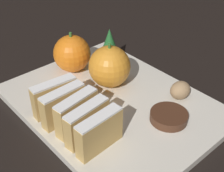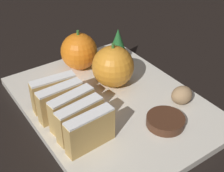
% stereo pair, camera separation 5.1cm
% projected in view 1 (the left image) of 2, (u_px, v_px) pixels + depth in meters
% --- Properties ---
extents(ground_plane, '(6.00, 6.00, 0.00)m').
position_uv_depth(ground_plane, '(112.00, 106.00, 0.53)').
color(ground_plane, black).
extents(serving_platter, '(0.27, 0.35, 0.01)m').
position_uv_depth(serving_platter, '(112.00, 103.00, 0.53)').
color(serving_platter, silver).
rests_on(serving_platter, ground_plane).
extents(stollen_slice_front, '(0.07, 0.02, 0.06)m').
position_uv_depth(stollen_slice_front, '(99.00, 132.00, 0.42)').
color(stollen_slice_front, tan).
rests_on(stollen_slice_front, serving_platter).
extents(stollen_slice_second, '(0.07, 0.03, 0.06)m').
position_uv_depth(stollen_slice_second, '(87.00, 122.00, 0.44)').
color(stollen_slice_second, tan).
rests_on(stollen_slice_second, serving_platter).
extents(stollen_slice_third, '(0.07, 0.03, 0.06)m').
position_uv_depth(stollen_slice_third, '(77.00, 113.00, 0.46)').
color(stollen_slice_third, tan).
rests_on(stollen_slice_third, serving_platter).
extents(stollen_slice_fourth, '(0.07, 0.02, 0.06)m').
position_uv_depth(stollen_slice_fourth, '(63.00, 106.00, 0.47)').
color(stollen_slice_fourth, tan).
rests_on(stollen_slice_fourth, serving_platter).
extents(stollen_slice_fifth, '(0.07, 0.02, 0.06)m').
position_uv_depth(stollen_slice_fifth, '(55.00, 97.00, 0.49)').
color(stollen_slice_fifth, tan).
rests_on(stollen_slice_fifth, serving_platter).
extents(orange_near, '(0.07, 0.07, 0.08)m').
position_uv_depth(orange_near, '(110.00, 67.00, 0.54)').
color(orange_near, orange).
rests_on(orange_near, serving_platter).
extents(orange_far, '(0.07, 0.07, 0.08)m').
position_uv_depth(orange_far, '(72.00, 54.00, 0.59)').
color(orange_far, orange).
rests_on(orange_far, serving_platter).
extents(walnut, '(0.04, 0.03, 0.03)m').
position_uv_depth(walnut, '(180.00, 90.00, 0.52)').
color(walnut, tan).
rests_on(walnut, serving_platter).
extents(chocolate_cookie, '(0.06, 0.06, 0.01)m').
position_uv_depth(chocolate_cookie, '(169.00, 117.00, 0.48)').
color(chocolate_cookie, '#472819').
rests_on(chocolate_cookie, serving_platter).
extents(evergreen_sprig, '(0.05, 0.05, 0.07)m').
position_uv_depth(evergreen_sprig, '(110.00, 45.00, 0.62)').
color(evergreen_sprig, '#23662D').
rests_on(evergreen_sprig, serving_platter).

